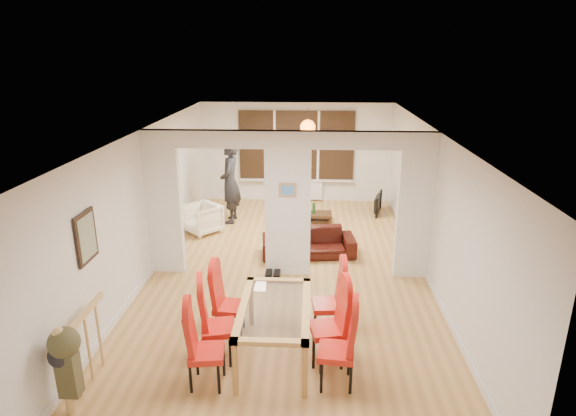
# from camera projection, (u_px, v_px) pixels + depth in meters

# --- Properties ---
(floor) EXTENTS (5.00, 9.00, 0.01)m
(floor) POSITION_uv_depth(u_px,v_px,m) (288.00, 272.00, 8.82)
(floor) COLOR tan
(floor) RESTS_ON ground
(room_walls) EXTENTS (5.00, 9.00, 2.60)m
(room_walls) POSITION_uv_depth(u_px,v_px,m) (288.00, 205.00, 8.41)
(room_walls) COLOR silver
(room_walls) RESTS_ON floor
(divider_wall) EXTENTS (5.00, 0.18, 2.60)m
(divider_wall) POSITION_uv_depth(u_px,v_px,m) (288.00, 205.00, 8.41)
(divider_wall) COLOR white
(divider_wall) RESTS_ON floor
(bay_window_blinds) EXTENTS (3.00, 0.08, 1.80)m
(bay_window_blinds) POSITION_uv_depth(u_px,v_px,m) (296.00, 145.00, 12.56)
(bay_window_blinds) COLOR black
(bay_window_blinds) RESTS_ON room_walls
(radiator) EXTENTS (1.40, 0.08, 0.50)m
(radiator) POSITION_uv_depth(u_px,v_px,m) (296.00, 190.00, 12.90)
(radiator) COLOR white
(radiator) RESTS_ON floor
(pendant_light) EXTENTS (0.36, 0.36, 0.36)m
(pendant_light) POSITION_uv_depth(u_px,v_px,m) (308.00, 127.00, 11.26)
(pendant_light) COLOR orange
(pendant_light) RESTS_ON room_walls
(stair_newel) EXTENTS (0.40, 1.20, 1.10)m
(stair_newel) POSITION_uv_depth(u_px,v_px,m) (86.00, 344.00, 5.72)
(stair_newel) COLOR tan
(stair_newel) RESTS_ON floor
(wall_poster) EXTENTS (0.04, 0.52, 0.67)m
(wall_poster) POSITION_uv_depth(u_px,v_px,m) (86.00, 237.00, 6.16)
(wall_poster) COLOR gray
(wall_poster) RESTS_ON room_walls
(pillar_photo) EXTENTS (0.30, 0.03, 0.25)m
(pillar_photo) POSITION_uv_depth(u_px,v_px,m) (288.00, 190.00, 8.22)
(pillar_photo) COLOR #4C8CD8
(pillar_photo) RESTS_ON divider_wall
(dining_table) EXTENTS (0.91, 1.62, 0.76)m
(dining_table) POSITION_uv_depth(u_px,v_px,m) (275.00, 332.00, 6.28)
(dining_table) COLOR #B88744
(dining_table) RESTS_ON floor
(dining_chair_la) EXTENTS (0.47, 0.47, 1.04)m
(dining_chair_la) POSITION_uv_depth(u_px,v_px,m) (206.00, 347.00, 5.72)
(dining_chair_la) COLOR red
(dining_chair_la) RESTS_ON floor
(dining_chair_lb) EXTENTS (0.52, 0.52, 1.08)m
(dining_chair_lb) POSITION_uv_depth(u_px,v_px,m) (218.00, 322.00, 6.20)
(dining_chair_lb) COLOR red
(dining_chair_lb) RESTS_ON floor
(dining_chair_lc) EXTENTS (0.45, 0.45, 1.03)m
(dining_chair_lc) POSITION_uv_depth(u_px,v_px,m) (230.00, 302.00, 6.75)
(dining_chair_lc) COLOR red
(dining_chair_lc) RESTS_ON floor
(dining_chair_ra) EXTENTS (0.47, 0.47, 1.06)m
(dining_chair_ra) POSITION_uv_depth(u_px,v_px,m) (336.00, 346.00, 5.72)
(dining_chair_ra) COLOR red
(dining_chair_ra) RESTS_ON floor
(dining_chair_rb) EXTENTS (0.52, 0.52, 1.09)m
(dining_chair_rb) POSITION_uv_depth(u_px,v_px,m) (328.00, 324.00, 6.16)
(dining_chair_rb) COLOR red
(dining_chair_rb) RESTS_ON floor
(dining_chair_rc) EXTENTS (0.46, 0.46, 1.06)m
(dining_chair_rc) POSITION_uv_depth(u_px,v_px,m) (328.00, 300.00, 6.78)
(dining_chair_rc) COLOR red
(dining_chair_rc) RESTS_ON floor
(sofa) EXTENTS (1.88, 0.90, 0.53)m
(sofa) POSITION_uv_depth(u_px,v_px,m) (308.00, 242.00, 9.49)
(sofa) COLOR black
(sofa) RESTS_ON floor
(armchair) EXTENTS (0.99, 0.99, 0.65)m
(armchair) POSITION_uv_depth(u_px,v_px,m) (202.00, 219.00, 10.64)
(armchair) COLOR #F1E6CC
(armchair) RESTS_ON floor
(person) EXTENTS (0.71, 0.47, 1.92)m
(person) POSITION_uv_depth(u_px,v_px,m) (230.00, 182.00, 11.13)
(person) COLOR black
(person) RESTS_ON floor
(television) EXTENTS (0.87, 0.33, 0.50)m
(television) POSITION_uv_depth(u_px,v_px,m) (375.00, 203.00, 11.96)
(television) COLOR black
(television) RESTS_ON floor
(coffee_table) EXTENTS (0.96, 0.62, 0.20)m
(coffee_table) POSITION_uv_depth(u_px,v_px,m) (313.00, 217.00, 11.40)
(coffee_table) COLOR #352112
(coffee_table) RESTS_ON floor
(bottle) EXTENTS (0.07, 0.07, 0.28)m
(bottle) POSITION_uv_depth(u_px,v_px,m) (314.00, 208.00, 11.29)
(bottle) COLOR #143F19
(bottle) RESTS_ON coffee_table
(bowl) EXTENTS (0.23, 0.23, 0.06)m
(bowl) POSITION_uv_depth(u_px,v_px,m) (304.00, 210.00, 11.48)
(bowl) COLOR #352112
(bowl) RESTS_ON coffee_table
(shoes) EXTENTS (0.26, 0.28, 0.11)m
(shoes) POSITION_uv_depth(u_px,v_px,m) (273.00, 275.00, 8.59)
(shoes) COLOR black
(shoes) RESTS_ON floor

